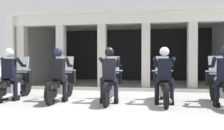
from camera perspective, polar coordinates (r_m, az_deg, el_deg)
ground_plane at (r=9.58m, az=2.59°, el=-6.14°), size 80.00×80.00×0.00m
station_building at (r=11.94m, az=4.33°, el=5.61°), size 10.43×5.35×3.38m
kerb_strip at (r=8.80m, az=2.78°, el=-6.38°), size 9.93×0.24×0.12m
motorcycle_far_left at (r=7.51m, az=-24.13°, el=-4.37°), size 0.62×2.04×1.35m
police_officer_far_left at (r=7.24m, az=-25.37°, el=-1.10°), size 0.63×0.61×1.58m
motorcycle_left at (r=6.86m, az=-13.02°, el=-4.81°), size 0.62×2.04×1.35m
police_officer_left at (r=6.57m, az=-13.95°, el=-1.24°), size 0.63×0.61×1.58m
motorcycle_center at (r=6.45m, az=-0.29°, el=-5.16°), size 0.62×2.04×1.35m
police_officer_center at (r=6.13m, az=-0.71°, el=-1.37°), size 0.63×0.61×1.58m
motorcycle_right at (r=6.44m, az=13.39°, el=-5.19°), size 0.62×2.04×1.35m
police_officer_right at (r=6.13m, az=13.61°, el=-1.40°), size 0.63×0.61×1.58m
motorcycle_far_right at (r=6.64m, az=26.78°, el=-5.09°), size 0.62×2.04×1.35m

